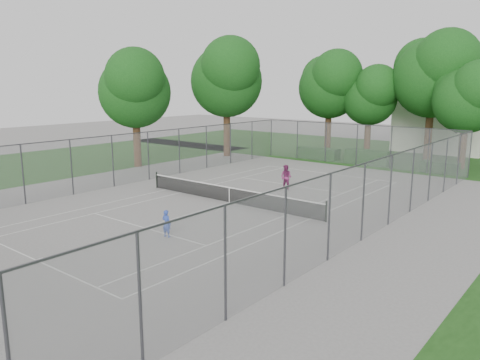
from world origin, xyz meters
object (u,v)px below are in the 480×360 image
Objects in this scene: house at (445,109)px; girl_player at (167,223)px; tennis_net at (229,194)px; woman_player at (286,177)px.

girl_player is (-1.25, -37.48, -3.70)m from house.
girl_player is at bearing -74.23° from tennis_net.
girl_player is at bearing -91.91° from house.
house is 6.55× the size of woman_player.
tennis_net is at bearing -95.78° from house.
house reaches higher than girl_player.
tennis_net is 7.82× the size of woman_player.
house is 8.51× the size of girl_player.
house reaches higher than woman_player.
woman_player is at bearing -91.25° from girl_player.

